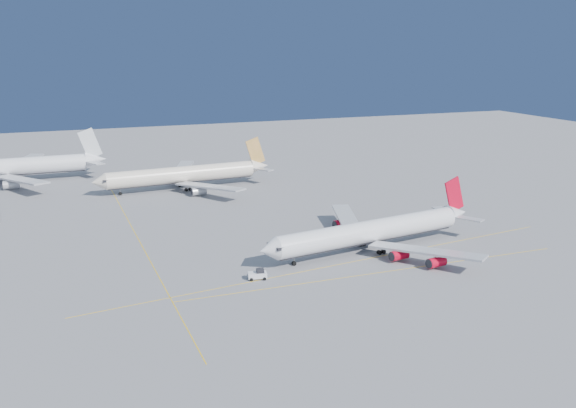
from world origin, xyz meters
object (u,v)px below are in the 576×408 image
object	(u,v)px
airliner_etihad	(185,175)
airliner_third	(10,167)
airliner_virgin	(373,231)
pushback_tug	(258,274)

from	to	relation	value
airliner_etihad	airliner_third	distance (m)	64.04
airliner_etihad	airliner_third	bearing A→B (deg)	144.78
airliner_etihad	airliner_virgin	bearing A→B (deg)	-76.04
airliner_etihad	airliner_third	world-z (taller)	airliner_third
airliner_etihad	airliner_third	size ratio (longest dim) A/B	0.92
airliner_third	airliner_etihad	bearing A→B (deg)	-31.37
airliner_virgin	airliner_etihad	size ratio (longest dim) A/B	0.99
airliner_virgin	pushback_tug	distance (m)	33.10
pushback_tug	airliner_third	bearing A→B (deg)	124.61
airliner_virgin	airliner_etihad	xyz separation A→B (m)	(-27.23, 80.60, 0.33)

